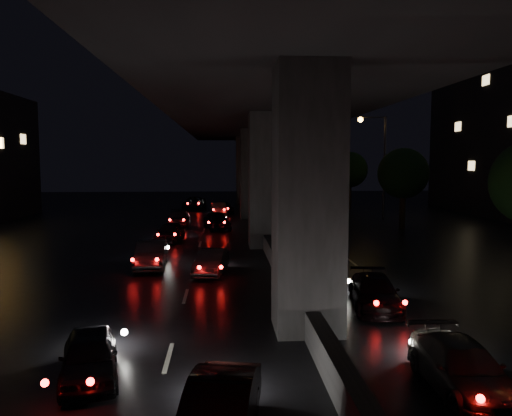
{
  "coord_description": "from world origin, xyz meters",
  "views": [
    {
      "loc": [
        -2.53,
        -24.77,
        5.15
      ],
      "look_at": [
        -0.57,
        5.16,
        2.32
      ],
      "focal_mm": 35.0,
      "sensor_mm": 36.0,
      "label": 1
    }
  ],
  "objects": [
    {
      "name": "median_barrier",
      "position": [
        0.0,
        5.0,
        0.42
      ],
      "size": [
        0.45,
        70.0,
        0.85
      ],
      "primitive_type": "cube",
      "color": "#2E2E30",
      "rests_on": "ground"
    },
    {
      "name": "car_9",
      "position": [
        -2.96,
        22.5,
        0.6
      ],
      "size": [
        1.65,
        3.77,
        1.2
      ],
      "primitive_type": "imported",
      "rotation": [
        0.0,
        0.0,
        0.11
      ],
      "color": "#58524C",
      "rests_on": "ground"
    },
    {
      "name": "car_5",
      "position": [
        -3.11,
        -2.27,
        0.55
      ],
      "size": [
        1.68,
        3.51,
        1.11
      ],
      "primitive_type": "imported",
      "rotation": [
        0.0,
        0.0,
        -0.16
      ],
      "color": "black",
      "rests_on": "ground"
    },
    {
      "name": "car_6",
      "position": [
        -5.99,
        7.15,
        0.61
      ],
      "size": [
        1.96,
        3.73,
        1.21
      ],
      "primitive_type": "imported",
      "rotation": [
        0.0,
        0.0,
        -0.15
      ],
      "color": "black",
      "rests_on": "ground"
    },
    {
      "name": "car_8",
      "position": [
        -3.03,
        12.52,
        0.67
      ],
      "size": [
        2.42,
        4.18,
        1.34
      ],
      "primitive_type": "imported",
      "rotation": [
        0.0,
        0.0,
        0.23
      ],
      "color": "black",
      "rests_on": "ground"
    },
    {
      "name": "car_1",
      "position": [
        -2.64,
        -16.03,
        0.58
      ],
      "size": [
        1.81,
        3.66,
        1.15
      ],
      "primitive_type": "imported",
      "rotation": [
        0.0,
        0.0,
        -0.18
      ],
      "color": "black",
      "rests_on": "ground"
    },
    {
      "name": "tree_c",
      "position": [
        11.0,
        12.0,
        4.2
      ],
      "size": [
        3.8,
        3.8,
        6.12
      ],
      "color": "black",
      "rests_on": "ground"
    },
    {
      "name": "car_10",
      "position": [
        -2.61,
        23.77,
        0.58
      ],
      "size": [
        2.28,
        4.31,
        1.16
      ],
      "primitive_type": "imported",
      "rotation": [
        0.0,
        0.0,
        0.09
      ],
      "color": "black",
      "rests_on": "ground"
    },
    {
      "name": "ground",
      "position": [
        0.0,
        0.0,
        0.0
      ],
      "size": [
        120.0,
        120.0,
        0.0
      ],
      "primitive_type": "plane",
      "color": "black",
      "rests_on": "ground"
    },
    {
      "name": "streetlight_far",
      "position": [
        10.97,
        18.0,
        5.66
      ],
      "size": [
        2.52,
        0.44,
        9.0
      ],
      "color": "#2D2D33",
      "rests_on": "ground"
    },
    {
      "name": "car_4",
      "position": [
        -6.05,
        -0.7,
        0.64
      ],
      "size": [
        1.57,
        3.98,
        1.29
      ],
      "primitive_type": "imported",
      "rotation": [
        0.0,
        0.0,
        0.05
      ],
      "color": "black",
      "rests_on": "ground"
    },
    {
      "name": "car_0",
      "position": [
        -5.72,
        -13.14,
        0.55
      ],
      "size": [
        1.97,
        3.41,
        1.09
      ],
      "primitive_type": "imported",
      "rotation": [
        0.0,
        0.0,
        0.23
      ],
      "color": "black",
      "rests_on": "ground"
    },
    {
      "name": "car_12",
      "position": [
        3.13,
        29.59,
        0.63
      ],
      "size": [
        1.69,
        3.77,
        1.26
      ],
      "primitive_type": "imported",
      "rotation": [
        0.0,
        0.0,
        0.06
      ],
      "color": "#54575B",
      "rests_on": "ground"
    },
    {
      "name": "car_3",
      "position": [
        2.75,
        -7.97,
        0.56
      ],
      "size": [
        2.1,
        4.03,
        1.11
      ],
      "primitive_type": "imported",
      "rotation": [
        0.0,
        0.0,
        -0.15
      ],
      "color": "black",
      "rests_on": "ground"
    },
    {
      "name": "car_2",
      "position": [
        2.77,
        -14.37,
        0.55
      ],
      "size": [
        1.62,
        3.81,
        1.1
      ],
      "primitive_type": "imported",
      "rotation": [
        0.0,
        0.0,
        -0.02
      ],
      "color": "#413D38",
      "rests_on": "ground"
    },
    {
      "name": "viaduct",
      "position": [
        0.0,
        5.0,
        8.34
      ],
      "size": [
        12.0,
        80.0,
        10.5
      ],
      "color": "#2E2E30",
      "rests_on": "ground"
    },
    {
      "name": "car_7",
      "position": [
        -6.05,
        14.61,
        0.62
      ],
      "size": [
        1.83,
        4.29,
        1.23
      ],
      "primitive_type": "imported",
      "rotation": [
        0.0,
        0.0,
        0.02
      ],
      "color": "black",
      "rests_on": "ground"
    },
    {
      "name": "car_11",
      "position": [
        -5.65,
        28.68,
        0.67
      ],
      "size": [
        2.5,
        4.92,
        1.33
      ],
      "primitive_type": "imported",
      "rotation": [
        0.0,
        0.0,
        -0.06
      ],
      "color": "black",
      "rests_on": "ground"
    },
    {
      "name": "tree_d",
      "position": [
        11.0,
        28.0,
        4.2
      ],
      "size": [
        3.8,
        3.8,
        6.12
      ],
      "color": "black",
      "rests_on": "ground"
    }
  ]
}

